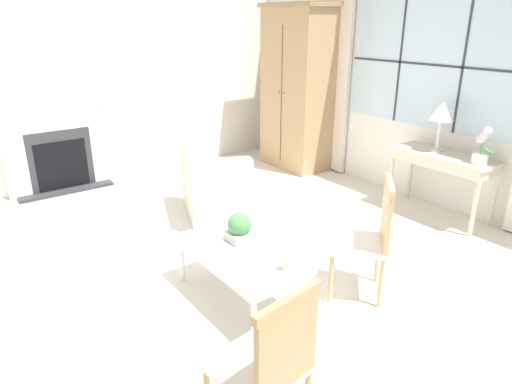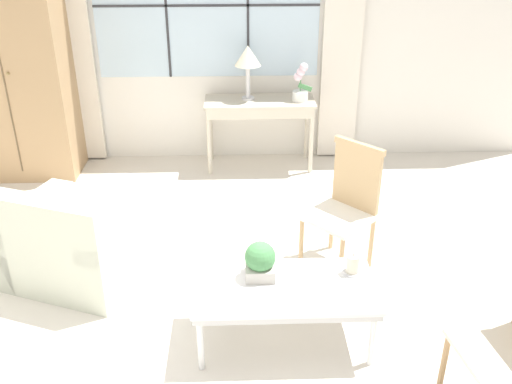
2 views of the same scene
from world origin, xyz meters
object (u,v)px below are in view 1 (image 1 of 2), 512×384
at_px(console_table, 444,162).
at_px(side_chair_wooden, 371,232).
at_px(armoire, 298,89).
at_px(accent_chair_wooden, 271,360).
at_px(pillar_candle, 288,263).
at_px(potted_orchid, 482,149).
at_px(table_lamp, 442,113).
at_px(potted_plant_small, 239,228).
at_px(fireplace, 57,141).
at_px(coffee_table, 240,256).
at_px(armchair_upholstered, 221,193).

relative_size(console_table, side_chair_wooden, 1.15).
distance_m(armoire, accent_chair_wooden, 4.95).
bearing_deg(pillar_candle, console_table, 100.40).
distance_m(console_table, potted_orchid, 0.48).
height_order(armoire, table_lamp, armoire).
height_order(armoire, potted_orchid, armoire).
bearing_deg(armoire, side_chair_wooden, -31.31).
bearing_deg(accent_chair_wooden, potted_orchid, 103.73).
bearing_deg(potted_plant_small, potted_orchid, 78.84).
bearing_deg(fireplace, accent_chair_wooden, -2.03).
bearing_deg(accent_chair_wooden, coffee_table, 152.34).
height_order(potted_orchid, armchair_upholstered, potted_orchid).
distance_m(armoire, potted_orchid, 2.82).
xyz_separation_m(armoire, potted_orchid, (2.81, 0.02, -0.28)).
height_order(armoire, pillar_candle, armoire).
bearing_deg(side_chair_wooden, armchair_upholstered, -176.87).
bearing_deg(armchair_upholstered, table_lamp, 56.23).
height_order(armoire, armchair_upholstered, armoire).
xyz_separation_m(fireplace, table_lamp, (3.31, 3.23, 0.51)).
xyz_separation_m(armoire, table_lamp, (2.28, 0.08, -0.01)).
bearing_deg(side_chair_wooden, potted_plant_small, -131.22).
relative_size(potted_orchid, potted_plant_small, 1.58).
bearing_deg(armchair_upholstered, accent_chair_wooden, -27.42).
relative_size(fireplace, accent_chair_wooden, 2.03).
xyz_separation_m(console_table, pillar_candle, (0.48, -2.64, -0.15)).
bearing_deg(table_lamp, pillar_candle, -77.26).
bearing_deg(pillar_candle, armchair_upholstered, 161.31).
xyz_separation_m(fireplace, console_table, (3.42, 3.21, -0.01)).
xyz_separation_m(fireplace, armoire, (1.03, 3.15, 0.51)).
height_order(fireplace, pillar_candle, fireplace).
height_order(fireplace, accent_chair_wooden, fireplace).
distance_m(potted_plant_small, pillar_candle, 0.59).
bearing_deg(armoire, coffee_table, -47.88).
bearing_deg(fireplace, potted_orchid, 39.58).
height_order(potted_orchid, coffee_table, potted_orchid).
xyz_separation_m(table_lamp, pillar_candle, (0.60, -2.66, -0.67)).
xyz_separation_m(armoire, potted_plant_small, (2.29, -2.59, -0.62)).
bearing_deg(side_chair_wooden, armoire, 148.69).
distance_m(potted_orchid, potted_plant_small, 2.69).
bearing_deg(potted_plant_small, accent_chair_wooden, -28.44).
bearing_deg(armoire, armchair_upholstered, -64.08).
height_order(fireplace, potted_orchid, fireplace).
relative_size(table_lamp, side_chair_wooden, 0.56).
distance_m(table_lamp, coffee_table, 2.89).
xyz_separation_m(accent_chair_wooden, pillar_candle, (-0.74, 0.74, -0.04)).
bearing_deg(table_lamp, potted_orchid, -6.94).
height_order(armoire, console_table, armoire).
height_order(fireplace, side_chair_wooden, fireplace).
distance_m(armoire, potted_plant_small, 3.52).
bearing_deg(fireplace, potted_plant_small, 9.51).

